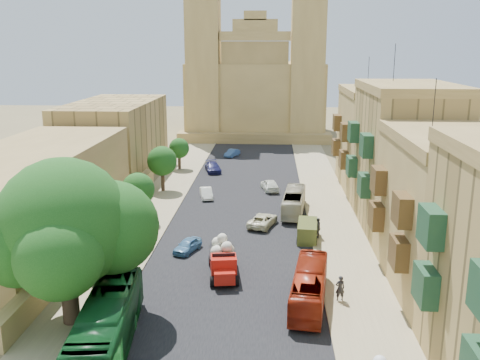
# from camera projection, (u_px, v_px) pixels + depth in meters

# --- Properties ---
(road_surface) EXTENTS (14.00, 140.00, 0.01)m
(road_surface) POSITION_uv_depth(u_px,v_px,m) (242.00, 206.00, 58.86)
(road_surface) COLOR black
(road_surface) RESTS_ON ground
(sidewalk_east) EXTENTS (5.00, 140.00, 0.01)m
(sidewalk_east) POSITION_uv_depth(u_px,v_px,m) (329.00, 208.00, 58.32)
(sidewalk_east) COLOR #998A64
(sidewalk_east) RESTS_ON ground
(sidewalk_west) EXTENTS (5.00, 140.00, 0.01)m
(sidewalk_west) POSITION_uv_depth(u_px,v_px,m) (157.00, 205.00, 59.40)
(sidewalk_west) COLOR #998A64
(sidewalk_west) RESTS_ON ground
(kerb_east) EXTENTS (0.25, 140.00, 0.12)m
(kerb_east) POSITION_uv_depth(u_px,v_px,m) (306.00, 207.00, 58.45)
(kerb_east) COLOR #998A64
(kerb_east) RESTS_ON ground
(kerb_west) EXTENTS (0.25, 140.00, 0.12)m
(kerb_west) POSITION_uv_depth(u_px,v_px,m) (179.00, 205.00, 59.24)
(kerb_west) COLOR #998A64
(kerb_west) RESTS_ON ground
(townhouse_b) EXTENTS (9.00, 14.00, 14.90)m
(townhouse_b) POSITION_uv_depth(u_px,v_px,m) (450.00, 212.00, 38.18)
(townhouse_b) COLOR #A3864A
(townhouse_b) RESTS_ON ground
(townhouse_c) EXTENTS (9.00, 14.00, 17.40)m
(townhouse_c) POSITION_uv_depth(u_px,v_px,m) (405.00, 156.00, 51.43)
(townhouse_c) COLOR tan
(townhouse_c) RESTS_ON ground
(townhouse_d) EXTENTS (9.00, 14.00, 15.90)m
(townhouse_d) POSITION_uv_depth(u_px,v_px,m) (377.00, 139.00, 65.17)
(townhouse_d) COLOR #A3864A
(townhouse_d) RESTS_ON ground
(west_wall) EXTENTS (1.00, 40.00, 1.80)m
(west_wall) POSITION_uv_depth(u_px,v_px,m) (102.00, 226.00, 49.67)
(west_wall) COLOR #A3864A
(west_wall) RESTS_ON ground
(west_building_low) EXTENTS (10.00, 28.00, 8.40)m
(west_building_low) POSITION_uv_depth(u_px,v_px,m) (32.00, 197.00, 47.24)
(west_building_low) COLOR olive
(west_building_low) RESTS_ON ground
(west_building_mid) EXTENTS (10.00, 22.00, 10.00)m
(west_building_mid) POSITION_uv_depth(u_px,v_px,m) (115.00, 139.00, 72.22)
(west_building_mid) COLOR tan
(west_building_mid) RESTS_ON ground
(church) EXTENTS (28.00, 22.50, 36.30)m
(church) POSITION_uv_depth(u_px,v_px,m) (256.00, 87.00, 103.62)
(church) COLOR #A3864A
(church) RESTS_ON ground
(ficus_tree) EXTENTS (10.70, 9.85, 10.70)m
(ficus_tree) POSITION_uv_depth(u_px,v_px,m) (66.00, 228.00, 32.68)
(ficus_tree) COLOR #3C2B1E
(ficus_tree) RESTS_ON ground
(street_tree_a) EXTENTS (3.16, 3.16, 4.85)m
(street_tree_a) POSITION_uv_depth(u_px,v_px,m) (100.00, 232.00, 41.21)
(street_tree_a) COLOR #3C2B1E
(street_tree_a) RESTS_ON ground
(street_tree_b) EXTENTS (3.29, 3.29, 5.07)m
(street_tree_b) POSITION_uv_depth(u_px,v_px,m) (138.00, 189.00, 52.79)
(street_tree_b) COLOR #3C2B1E
(street_tree_b) RESTS_ON ground
(street_tree_c) EXTENTS (3.59, 3.59, 5.51)m
(street_tree_c) POSITION_uv_depth(u_px,v_px,m) (162.00, 161.00, 64.34)
(street_tree_c) COLOR #3C2B1E
(street_tree_c) RESTS_ON ground
(street_tree_d) EXTENTS (2.91, 2.91, 4.47)m
(street_tree_d) POSITION_uv_depth(u_px,v_px,m) (179.00, 148.00, 76.13)
(street_tree_d) COLOR #3C2B1E
(street_tree_d) RESTS_ON ground
(red_truck) EXTENTS (2.75, 5.52, 3.10)m
(red_truck) POSITION_uv_depth(u_px,v_px,m) (223.00, 259.00, 40.85)
(red_truck) COLOR red
(red_truck) RESTS_ON ground
(olive_pickup) EXTENTS (2.09, 4.07, 1.62)m
(olive_pickup) POSITION_uv_depth(u_px,v_px,m) (307.00, 231.00, 48.61)
(olive_pickup) COLOR #47501E
(olive_pickup) RESTS_ON ground
(bus_green_north) EXTENTS (3.76, 11.45, 3.13)m
(bus_green_north) POSITION_uv_depth(u_px,v_px,m) (107.00, 325.00, 30.75)
(bus_green_north) COLOR #0F491D
(bus_green_north) RESTS_ON ground
(bus_red_east) EXTENTS (3.26, 9.05, 2.47)m
(bus_red_east) POSITION_uv_depth(u_px,v_px,m) (309.00, 286.00, 36.42)
(bus_red_east) COLOR maroon
(bus_red_east) RESTS_ON ground
(bus_cream_east) EXTENTS (2.90, 8.72, 2.38)m
(bus_cream_east) POSITION_uv_depth(u_px,v_px,m) (294.00, 202.00, 56.30)
(bus_cream_east) COLOR #BEB696
(bus_cream_east) RESTS_ON ground
(car_blue_a) EXTENTS (2.45, 3.61, 1.14)m
(car_blue_a) POSITION_uv_depth(u_px,v_px,m) (187.00, 245.00, 45.76)
(car_blue_a) COLOR teal
(car_blue_a) RESTS_ON ground
(car_white_a) EXTENTS (2.03, 3.82, 1.20)m
(car_white_a) POSITION_uv_depth(u_px,v_px,m) (206.00, 193.00, 61.94)
(car_white_a) COLOR white
(car_white_a) RESTS_ON ground
(car_cream) EXTENTS (3.28, 4.86, 1.24)m
(car_cream) POSITION_uv_depth(u_px,v_px,m) (263.00, 220.00, 52.28)
(car_cream) COLOR beige
(car_cream) RESTS_ON ground
(car_dkblue) EXTENTS (2.96, 5.00, 1.36)m
(car_dkblue) POSITION_uv_depth(u_px,v_px,m) (213.00, 167.00, 74.83)
(car_dkblue) COLOR #181A4B
(car_dkblue) RESTS_ON ground
(car_white_b) EXTENTS (2.58, 4.42, 1.41)m
(car_white_b) POSITION_uv_depth(u_px,v_px,m) (270.00, 185.00, 65.15)
(car_white_b) COLOR white
(car_white_b) RESTS_ON ground
(car_blue_b) EXTENTS (2.46, 3.72, 1.16)m
(car_blue_b) POSITION_uv_depth(u_px,v_px,m) (232.00, 153.00, 85.28)
(car_blue_b) COLOR #385E92
(car_blue_b) RESTS_ON ground
(pedestrian_a) EXTENTS (0.75, 0.57, 1.84)m
(pedestrian_a) POSITION_uv_depth(u_px,v_px,m) (340.00, 288.00, 36.86)
(pedestrian_a) COLOR #272628
(pedestrian_a) RESTS_ON ground
(pedestrian_c) EXTENTS (0.67, 1.20, 1.93)m
(pedestrian_c) POSITION_uv_depth(u_px,v_px,m) (318.00, 228.00, 48.96)
(pedestrian_c) COLOR #3D3E41
(pedestrian_c) RESTS_ON ground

